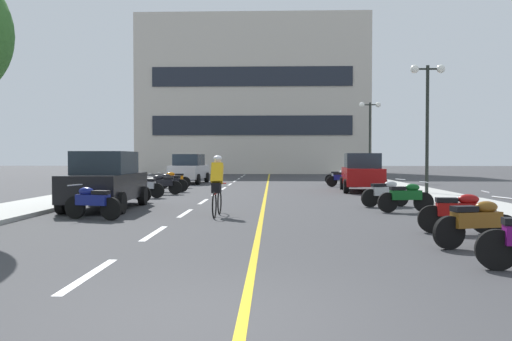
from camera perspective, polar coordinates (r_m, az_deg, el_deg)
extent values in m
plane|color=#38383A|center=(26.18, 0.61, -2.11)|extent=(140.00, 140.00, 0.00)
cube|color=#A8A8A3|center=(30.18, -13.07, -1.56)|extent=(2.40, 72.00, 0.12)
cube|color=#A8A8A3|center=(29.92, 14.66, -1.60)|extent=(2.40, 72.00, 0.12)
cube|color=silver|center=(7.74, -17.78, -10.84)|extent=(0.14, 2.20, 0.01)
cube|color=silver|center=(11.53, -11.06, -6.73)|extent=(0.14, 2.20, 0.01)
cube|color=silver|center=(15.43, -7.74, -4.64)|extent=(0.14, 2.20, 0.01)
cube|color=silver|center=(19.37, -5.77, -3.39)|extent=(0.14, 2.20, 0.01)
cube|color=silver|center=(23.32, -4.47, -2.55)|extent=(0.14, 2.20, 0.01)
cube|color=silver|center=(27.30, -3.55, -1.96)|extent=(0.14, 2.20, 0.01)
cube|color=silver|center=(31.27, -2.87, -1.52)|extent=(0.14, 2.20, 0.01)
cube|color=silver|center=(35.26, -2.34, -1.18)|extent=(0.14, 2.20, 0.01)
cube|color=silver|center=(39.24, -1.91, -0.91)|extent=(0.14, 2.20, 0.01)
cube|color=silver|center=(43.23, -1.57, -0.69)|extent=(0.14, 2.20, 0.01)
cube|color=silver|center=(47.22, -1.28, -0.50)|extent=(0.14, 2.20, 0.01)
cube|color=silver|center=(51.22, -1.04, -0.35)|extent=(0.14, 2.20, 0.01)
cube|color=gold|center=(29.17, 1.22, -1.74)|extent=(0.12, 66.00, 0.01)
cube|color=beige|center=(54.29, -0.29, 8.00)|extent=(22.89, 7.55, 15.60)
cube|color=#1E232D|center=(50.21, -0.45, 4.96)|extent=(19.23, 0.10, 1.87)
cube|color=#1E232D|center=(50.71, -0.45, 10.24)|extent=(19.23, 0.10, 1.87)
cylinder|color=black|center=(23.38, 18.20, 4.30)|extent=(0.14, 0.14, 5.41)
cylinder|color=black|center=(23.65, 18.25, 10.49)|extent=(1.10, 0.08, 0.08)
sphere|color=white|center=(23.50, 16.94, 10.56)|extent=(0.36, 0.36, 0.36)
sphere|color=white|center=(23.81, 19.54, 10.42)|extent=(0.36, 0.36, 0.36)
cylinder|color=black|center=(36.44, 12.33, 3.17)|extent=(0.14, 0.14, 5.23)
cylinder|color=black|center=(36.59, 12.35, 7.03)|extent=(1.10, 0.08, 0.08)
sphere|color=white|center=(36.50, 11.50, 7.05)|extent=(0.36, 0.36, 0.36)
sphere|color=white|center=(36.70, 13.20, 7.01)|extent=(0.36, 0.36, 0.36)
cylinder|color=black|center=(18.69, -17.36, -2.65)|extent=(0.23, 0.64, 0.64)
cylinder|color=black|center=(18.24, -12.26, -2.71)|extent=(0.23, 0.64, 0.64)
cylinder|color=black|center=(16.06, -20.45, -3.34)|extent=(0.23, 0.64, 0.64)
cylinder|color=black|center=(15.53, -14.58, -3.46)|extent=(0.23, 0.64, 0.64)
cube|color=black|center=(17.08, -16.11, -1.68)|extent=(1.78, 4.23, 0.80)
cube|color=#1E2833|center=(17.06, -16.12, 0.84)|extent=(1.60, 2.23, 0.70)
cylinder|color=black|center=(26.77, 9.41, -1.37)|extent=(0.27, 0.65, 0.64)
cylinder|color=black|center=(26.93, 13.02, -1.37)|extent=(0.27, 0.65, 0.64)
cylinder|color=black|center=(23.98, 9.81, -1.70)|extent=(0.27, 0.65, 0.64)
cylinder|color=black|center=(24.15, 13.84, -1.70)|extent=(0.27, 0.65, 0.64)
cube|color=maroon|center=(25.42, 11.51, -0.63)|extent=(2.00, 4.31, 0.80)
cube|color=#1E2833|center=(25.41, 11.52, 1.06)|extent=(1.72, 2.31, 0.70)
cylinder|color=black|center=(34.26, -8.19, -0.74)|extent=(0.26, 0.65, 0.64)
cylinder|color=black|center=(33.90, -5.40, -0.76)|extent=(0.26, 0.65, 0.64)
cylinder|color=black|center=(31.55, -9.40, -0.94)|extent=(0.26, 0.65, 0.64)
cylinder|color=black|center=(31.16, -6.38, -0.96)|extent=(0.26, 0.65, 0.64)
cube|color=#B7B7BC|center=(32.69, -7.33, -0.14)|extent=(1.97, 4.30, 0.80)
cube|color=#1E2833|center=(32.68, -7.34, 1.17)|extent=(1.70, 2.30, 0.70)
cylinder|color=black|center=(8.40, 24.80, -7.87)|extent=(0.61, 0.20, 0.60)
cylinder|color=black|center=(10.59, 25.36, -5.96)|extent=(0.61, 0.25, 0.60)
cylinder|color=black|center=(9.95, 20.34, -6.39)|extent=(0.61, 0.25, 0.60)
cube|color=brown|center=(10.23, 22.94, -4.95)|extent=(0.94, 0.50, 0.28)
ellipsoid|color=brown|center=(10.33, 23.86, -3.68)|extent=(0.49, 0.34, 0.22)
cube|color=black|center=(10.07, 21.80, -3.90)|extent=(0.49, 0.34, 0.10)
cylinder|color=silver|center=(10.53, 25.39, -2.72)|extent=(0.18, 0.59, 0.03)
cylinder|color=black|center=(12.20, 23.77, -4.98)|extent=(0.61, 0.17, 0.60)
cylinder|color=black|center=(11.95, 18.66, -5.06)|extent=(0.61, 0.17, 0.60)
cube|color=maroon|center=(12.04, 21.25, -3.98)|extent=(0.93, 0.38, 0.28)
ellipsoid|color=maroon|center=(12.07, 22.19, -2.93)|extent=(0.46, 0.29, 0.22)
cube|color=black|center=(11.97, 20.09, -3.04)|extent=(0.46, 0.29, 0.10)
cylinder|color=silver|center=(12.15, 23.80, -2.16)|extent=(0.10, 0.60, 0.03)
cylinder|color=black|center=(14.71, -19.15, -3.85)|extent=(0.60, 0.26, 0.60)
cylinder|color=black|center=(14.08, -15.57, -4.05)|extent=(0.60, 0.26, 0.60)
cube|color=navy|center=(14.37, -17.40, -3.08)|extent=(0.94, 0.52, 0.28)
ellipsoid|color=navy|center=(14.47, -18.06, -2.18)|extent=(0.49, 0.35, 0.22)
cube|color=black|center=(14.21, -16.59, -2.31)|extent=(0.49, 0.35, 0.10)
cylinder|color=silver|center=(14.67, -19.17, -1.51)|extent=(0.20, 0.58, 0.03)
cylinder|color=black|center=(16.31, 17.84, -3.32)|extent=(0.61, 0.17, 0.60)
cylinder|color=black|center=(15.91, 14.19, -3.41)|extent=(0.61, 0.17, 0.60)
cube|color=#0C4C19|center=(16.09, 16.04, -2.58)|extent=(0.93, 0.39, 0.28)
ellipsoid|color=#0C4C19|center=(16.15, 16.71, -1.79)|extent=(0.47, 0.29, 0.22)
cube|color=black|center=(15.99, 15.21, -1.89)|extent=(0.47, 0.29, 0.10)
cylinder|color=silver|center=(16.27, 17.86, -1.21)|extent=(0.10, 0.60, 0.03)
cylinder|color=black|center=(18.00, 15.48, -2.85)|extent=(0.60, 0.27, 0.60)
cylinder|color=black|center=(17.48, 12.35, -2.96)|extent=(0.60, 0.27, 0.60)
cube|color=#B2B2B7|center=(17.72, 13.94, -2.20)|extent=(0.94, 0.52, 0.28)
ellipsoid|color=#B2B2B7|center=(17.80, 14.51, -1.48)|extent=(0.49, 0.35, 0.22)
cube|color=black|center=(17.59, 13.23, -1.57)|extent=(0.49, 0.35, 0.10)
cylinder|color=silver|center=(17.97, 15.49, -0.95)|extent=(0.20, 0.58, 0.03)
cylinder|color=black|center=(19.83, -15.05, -2.45)|extent=(0.61, 0.23, 0.60)
cylinder|color=black|center=(19.30, -12.22, -2.54)|extent=(0.61, 0.23, 0.60)
cube|color=navy|center=(19.55, -13.66, -1.86)|extent=(0.94, 0.48, 0.28)
ellipsoid|color=navy|center=(19.63, -14.17, -1.20)|extent=(0.48, 0.33, 0.22)
cube|color=black|center=(19.42, -13.01, -1.28)|extent=(0.48, 0.33, 0.10)
cylinder|color=silver|center=(19.80, -15.06, -0.72)|extent=(0.16, 0.59, 0.03)
cylinder|color=black|center=(21.65, -13.45, -2.12)|extent=(0.61, 0.21, 0.60)
cylinder|color=black|center=(21.19, -10.77, -2.18)|extent=(0.61, 0.21, 0.60)
cube|color=#B2B2B7|center=(21.40, -12.12, -1.56)|extent=(0.94, 0.44, 0.28)
ellipsoid|color=#B2B2B7|center=(21.47, -12.61, -0.96)|extent=(0.48, 0.32, 0.22)
cube|color=black|center=(21.29, -11.51, -1.03)|extent=(0.48, 0.32, 0.10)
cylinder|color=silver|center=(21.62, -13.46, -0.53)|extent=(0.14, 0.60, 0.03)
cylinder|color=black|center=(23.30, -11.50, -1.85)|extent=(0.60, 0.13, 0.60)
cylinder|color=black|center=(23.13, -8.81, -1.86)|extent=(0.60, 0.13, 0.60)
cube|color=black|center=(23.20, -10.16, -1.32)|extent=(0.91, 0.32, 0.28)
ellipsoid|color=black|center=(23.22, -10.65, -0.77)|extent=(0.45, 0.26, 0.22)
cube|color=black|center=(23.15, -9.55, -0.82)|extent=(0.45, 0.26, 0.10)
cylinder|color=silver|center=(23.27, -11.50, -0.38)|extent=(0.06, 0.60, 0.03)
cylinder|color=black|center=(24.93, -10.56, -1.63)|extent=(0.61, 0.16, 0.60)
cylinder|color=black|center=(24.61, -8.12, -1.66)|extent=(0.61, 0.16, 0.60)
cube|color=black|center=(24.76, -9.35, -1.14)|extent=(0.92, 0.37, 0.28)
ellipsoid|color=black|center=(24.81, -9.79, -0.63)|extent=(0.46, 0.28, 0.22)
cube|color=black|center=(24.68, -8.80, -0.68)|extent=(0.46, 0.28, 0.10)
cylinder|color=silver|center=(24.91, -10.56, -0.25)|extent=(0.09, 0.60, 0.03)
cylinder|color=black|center=(27.78, -10.03, -1.31)|extent=(0.61, 0.25, 0.60)
cylinder|color=black|center=(27.86, -7.77, -1.29)|extent=(0.61, 0.25, 0.60)
cube|color=orange|center=(27.81, -8.90, -0.85)|extent=(0.94, 0.50, 0.28)
ellipsoid|color=orange|center=(27.79, -9.31, -0.40)|extent=(0.49, 0.34, 0.22)
cube|color=black|center=(27.82, -8.38, -0.43)|extent=(0.49, 0.34, 0.10)
cylinder|color=silver|center=(27.76, -10.03, -0.07)|extent=(0.18, 0.59, 0.03)
cylinder|color=black|center=(29.28, 10.41, -1.17)|extent=(0.60, 0.14, 0.60)
cylinder|color=black|center=(29.07, 8.29, -1.18)|extent=(0.60, 0.14, 0.60)
cube|color=navy|center=(29.16, 9.35, -0.74)|extent=(0.92, 0.33, 0.28)
ellipsoid|color=navy|center=(29.19, 9.74, -0.31)|extent=(0.45, 0.27, 0.22)
cube|color=black|center=(29.11, 8.87, -0.35)|extent=(0.45, 0.27, 0.10)
cylinder|color=silver|center=(29.26, 10.41, 0.00)|extent=(0.07, 0.60, 0.03)
cylinder|color=black|center=(31.50, 10.09, -0.98)|extent=(0.61, 0.20, 0.60)
cylinder|color=black|center=(31.54, 8.09, -0.97)|extent=(0.61, 0.20, 0.60)
cube|color=#B2B2B7|center=(31.51, 9.09, -0.58)|extent=(0.93, 0.42, 0.28)
ellipsoid|color=#B2B2B7|center=(31.49, 9.45, -0.18)|extent=(0.47, 0.31, 0.22)
cube|color=black|center=(31.51, 8.63, -0.21)|extent=(0.47, 0.31, 0.10)
cylinder|color=silver|center=(31.48, 10.09, 0.11)|extent=(0.13, 0.60, 0.03)
torus|color=black|center=(15.17, -4.01, -3.46)|extent=(0.06, 0.72, 0.72)
torus|color=black|center=(14.13, -4.58, -3.82)|extent=(0.06, 0.72, 0.72)
cylinder|color=red|center=(14.60, -4.30, -2.47)|extent=(0.07, 0.95, 0.04)
cube|color=black|center=(14.44, -4.38, -1.64)|extent=(0.11, 0.20, 0.06)
cylinder|color=red|center=(15.03, -4.06, -1.40)|extent=(0.42, 0.04, 0.03)
cube|color=black|center=(14.49, -4.35, -1.90)|extent=(0.25, 0.37, 0.28)
cube|color=yellow|center=(14.62, -4.28, -0.30)|extent=(0.33, 0.46, 0.61)
sphere|color=beige|center=(14.74, -4.21, 1.07)|extent=(0.20, 0.20, 0.20)
ellipsoid|color=white|center=(14.74, -4.21, 1.34)|extent=(0.24, 0.26, 0.16)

